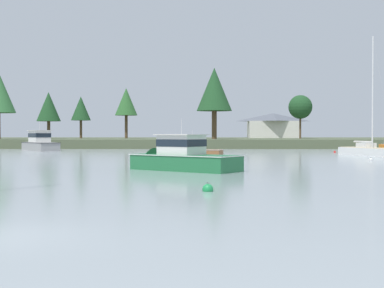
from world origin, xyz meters
TOP-DOWN VIEW (x-y plane):
  - ground_plane at (0.00, 0.00)m, footprint 400.06×400.06m
  - far_shore_bank at (0.00, 97.26)m, footprint 180.03×44.98m
  - cruiser_grey at (-19.17, 67.66)m, footprint 8.10×9.83m
  - cruiser_green at (3.28, 25.00)m, footprint 8.95×7.49m
  - dinghy_teal at (4.38, 58.55)m, footprint 2.33×3.51m
  - cruiser_wood at (3.84, 48.12)m, footprint 7.25×3.78m
  - dinghy_skyblue at (3.55, 34.92)m, footprint 1.56×3.62m
  - sailboat_white at (24.68, 50.21)m, footprint 5.05×9.34m
  - mooring_buoy_white at (21.36, 38.57)m, footprint 0.35×0.35m
  - mooring_buoy_green at (5.42, 10.79)m, footprint 0.51×0.51m
  - mooring_buoy_red at (23.10, 59.60)m, footprint 0.33×0.33m
  - shore_tree_inland_c at (-9.65, 94.93)m, footprint 4.46×4.46m
  - shore_tree_center at (-18.56, 94.25)m, footprint 3.89×3.89m
  - shore_tree_right at (-24.65, 93.09)m, footprint 4.68×4.68m
  - shore_tree_inland_a at (7.59, 83.75)m, footprint 6.27×6.27m
  - shore_tree_right_mid at (24.27, 91.41)m, footprint 4.55×4.55m
  - cottage_hillside at (21.12, 106.79)m, footprint 11.72×8.04m

SIDE VIEW (x-z plane):
  - ground_plane at x=0.00m, z-range 0.00..0.00m
  - mooring_buoy_red at x=23.10m, z-range -0.13..0.25m
  - mooring_buoy_white at x=21.36m, z-range -0.14..0.26m
  - mooring_buoy_green at x=5.42m, z-range -0.19..0.37m
  - dinghy_skyblue at x=3.55m, z-range -0.14..0.42m
  - dinghy_teal at x=4.38m, z-range -0.15..0.45m
  - sailboat_white at x=24.68m, z-range -6.88..7.47m
  - cruiser_wood at x=3.84m, z-range -1.33..2.34m
  - cruiser_green at x=3.28m, z-range -1.79..2.90m
  - cruiser_grey at x=-19.17m, z-range -1.93..3.38m
  - far_shore_bank at x=0.00m, z-range 0.00..1.53m
  - cottage_hillside at x=21.12m, z-range 1.62..7.01m
  - shore_tree_center at x=-18.56m, z-range 3.25..11.58m
  - shore_tree_right_mid at x=24.27m, z-range 3.39..11.72m
  - shore_tree_right at x=-24.65m, z-range 3.16..12.26m
  - shore_tree_inland_c at x=-9.65m, z-range 3.74..13.77m
  - shore_tree_inland_a at x=7.59m, z-range 3.94..16.63m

